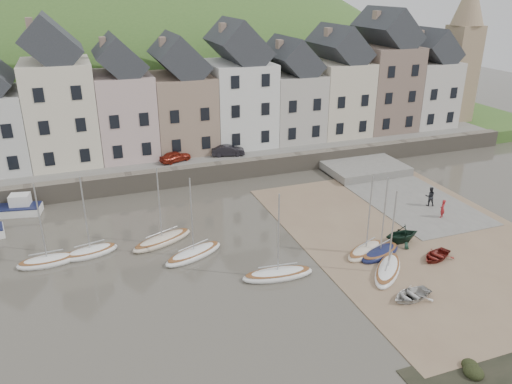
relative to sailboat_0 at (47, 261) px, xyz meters
name	(u,v)px	position (x,y,z in m)	size (l,w,h in m)	color
ground	(285,261)	(15.85, -5.41, -0.27)	(160.00, 160.00, 0.00)	#4B463B
quay_land	(185,134)	(15.85, 26.59, 0.48)	(90.00, 30.00, 1.50)	#3C6026
quay_street	(209,155)	(15.85, 15.09, 1.28)	(70.00, 7.00, 0.10)	slate
seawall	(218,172)	(15.85, 11.59, 0.63)	(70.00, 1.20, 1.80)	slate
beach	(414,236)	(26.85, -5.41, -0.24)	(18.00, 26.00, 0.06)	#7A624A
slipway	(397,192)	(30.85, 2.59, -0.21)	(8.00, 18.00, 0.12)	slate
hillside	(131,195)	(10.85, 54.59, -18.26)	(134.40, 84.00, 84.00)	#3C6026
townhouse_terrace	(214,93)	(17.61, 18.59, 7.06)	(61.05, 8.00, 13.93)	white
church_spire	(463,45)	(50.40, 18.59, 10.79)	(4.00, 4.00, 18.00)	#997F60
sailboat_0	(47,261)	(0.00, 0.00, 0.00)	(4.15, 1.67, 6.32)	white
sailboat_1	(91,252)	(2.92, 0.31, 0.00)	(4.15, 2.26, 6.32)	white
sailboat_2	(162,240)	(8.15, 0.31, -0.01)	(5.28, 3.41, 6.32)	beige
sailboat_3	(194,254)	(9.90, -2.53, 0.00)	(5.02, 3.30, 6.32)	white
sailboat_4	(278,274)	(14.55, -7.17, 0.00)	(5.03, 1.99, 6.32)	white
sailboat_5	(380,252)	(22.62, -7.05, 0.00)	(4.18, 2.79, 6.32)	#13193D
sailboat_6	(388,270)	(21.79, -9.27, 0.00)	(4.46, 4.55, 6.32)	white
sailboat_7	(366,250)	(21.82, -6.43, 0.00)	(4.24, 3.03, 6.32)	beige
motorboat_2	(15,208)	(-2.72, 9.83, 0.32)	(4.79, 2.56, 1.70)	white
rowboat_white	(411,295)	(21.38, -12.41, 0.08)	(1.98, 2.77, 0.57)	beige
rowboat_green	(402,234)	(25.21, -5.95, 0.52)	(2.39, 2.77, 1.46)	black
rowboat_red	(436,256)	(26.07, -8.91, 0.07)	(1.89, 2.64, 0.55)	maroon
person_red	(442,209)	(30.96, -3.47, 0.65)	(0.58, 0.38, 1.58)	maroon
person_dark	(430,196)	(31.54, -1.10, 0.73)	(0.85, 0.66, 1.75)	black
car_left	(175,156)	(12.10, 14.09, 1.88)	(1.29, 3.20, 1.09)	maroon
car_right	(228,150)	(17.68, 14.09, 1.90)	(1.20, 3.43, 1.13)	black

